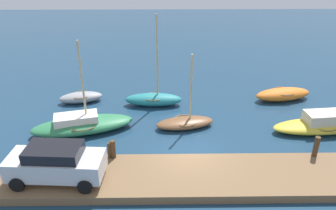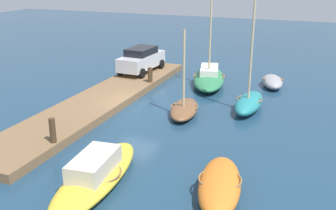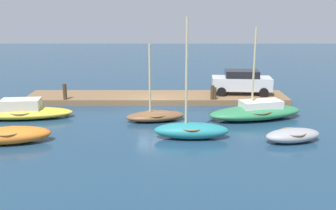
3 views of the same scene
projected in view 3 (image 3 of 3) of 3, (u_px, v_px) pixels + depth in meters
name	position (u px, v px, depth m)	size (l,w,h in m)	color
ground_plane	(156.00, 108.00, 25.79)	(84.00, 84.00, 0.00)	navy
dock_platform	(157.00, 98.00, 27.71)	(18.26, 3.15, 0.40)	brown
rowboat_teal	(191.00, 129.00, 19.90)	(3.85, 1.39, 6.10)	teal
rowboat_brown	(155.00, 115.00, 22.87)	(3.67, 2.03, 4.51)	brown
sailboat_green	(256.00, 111.00, 23.21)	(6.13, 3.37, 5.41)	#2D7A4C
dinghy_grey	(293.00, 135.00, 19.39)	(3.10, 1.87, 0.69)	#939399
rowboat_orange	(10.00, 135.00, 19.20)	(4.17, 2.17, 0.83)	orange
motorboat_yellow	(23.00, 111.00, 23.36)	(5.99, 2.32, 1.19)	gold
mooring_post_west	(215.00, 93.00, 26.27)	(0.20, 0.20, 0.82)	#47331E
mooring_post_mid_west	(212.00, 92.00, 26.25)	(0.25, 0.25, 0.96)	#47331E
mooring_post_mid_east	(65.00, 92.00, 26.24)	(0.26, 0.26, 1.08)	#47331E
parked_car	(242.00, 82.00, 27.74)	(4.26, 2.09, 1.71)	silver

